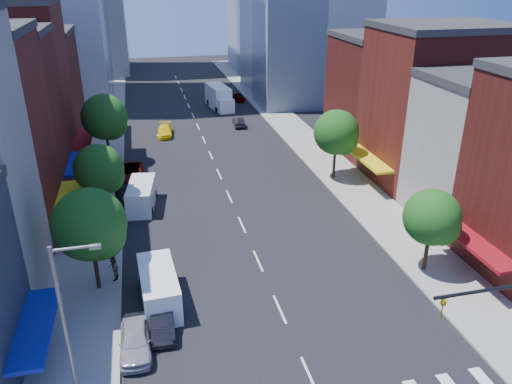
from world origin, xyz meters
TOP-DOWN VIEW (x-y plane):
  - ground at (0.00, 0.00)m, footprint 220.00×220.00m
  - sidewalk_left at (-12.50, 40.00)m, footprint 5.00×120.00m
  - sidewalk_right at (12.50, 40.00)m, footprint 5.00×120.00m
  - bldg_left_4 at (-21.00, 37.50)m, footprint 12.00×9.00m
  - bldg_left_5 at (-21.00, 47.00)m, footprint 12.00×10.00m
  - bldg_right_1 at (21.00, 15.00)m, footprint 12.00×8.00m
  - bldg_right_2 at (21.00, 24.00)m, footprint 12.00×10.00m
  - bldg_right_3 at (21.00, 34.00)m, footprint 12.00×10.00m
  - streetlight at (-11.81, 1.00)m, footprint 2.25×0.25m
  - tree_left_near at (-11.35, 10.92)m, footprint 4.80×4.80m
  - tree_left_mid at (-11.35, 21.92)m, footprint 4.20×4.20m
  - tree_left_far at (-11.35, 35.92)m, footprint 5.00×5.00m
  - tree_right_near at (11.65, 7.92)m, footprint 4.00×4.00m
  - tree_right_far at (11.65, 25.92)m, footprint 4.60×4.60m
  - parked_car_front at (-9.11, 4.26)m, footprint 1.83×4.44m
  - parked_car_second at (-7.50, 5.71)m, footprint 1.49×4.06m
  - parked_car_third at (-9.20, 30.72)m, footprint 2.57×5.28m
  - parked_car_rear at (-9.50, 24.62)m, footprint 2.73×5.34m
  - cargo_van_near at (-7.49, 8.32)m, footprint 2.59×5.75m
  - cargo_van_far at (-8.27, 23.42)m, footprint 2.93×5.74m
  - taxi at (-4.74, 44.96)m, footprint 2.31×4.80m
  - traffic_car_oncoming at (5.57, 46.97)m, footprint 1.59×3.97m
  - traffic_car_far at (8.50, 61.51)m, footprint 1.56×3.87m
  - box_truck at (4.60, 57.46)m, footprint 3.43×8.75m
  - pedestrian_far at (-10.50, 11.75)m, footprint 0.85×1.03m

SIDE VIEW (x-z plane):
  - ground at x=0.00m, z-range 0.00..0.00m
  - sidewalk_left at x=-12.50m, z-range 0.00..0.15m
  - sidewalk_right at x=12.50m, z-range 0.00..0.15m
  - traffic_car_oncoming at x=5.57m, z-range 0.00..1.28m
  - traffic_car_far at x=8.50m, z-range 0.00..1.32m
  - parked_car_second at x=-7.50m, z-range 0.00..1.33m
  - taxi at x=-4.74m, z-range 0.00..1.35m
  - parked_car_third at x=-9.20m, z-range 0.00..1.45m
  - parked_car_rear at x=-9.50m, z-range 0.00..1.48m
  - parked_car_front at x=-9.11m, z-range 0.00..1.51m
  - pedestrian_far at x=-10.50m, z-range 0.15..2.09m
  - cargo_van_far at x=-8.27m, z-range -0.01..2.33m
  - cargo_van_near at x=-7.49m, z-range -0.01..2.38m
  - box_truck at x=4.60m, z-range -0.09..3.34m
  - tree_right_near at x=11.65m, z-range 1.09..7.29m
  - tree_left_mid at x=-11.35m, z-range 1.20..7.85m
  - tree_right_far at x=11.65m, z-range 1.26..8.46m
  - tree_left_near at x=-11.35m, z-range 1.22..8.52m
  - tree_left_far at x=-11.35m, z-range 1.33..9.08m
  - streetlight at x=-11.81m, z-range 0.78..9.78m
  - bldg_right_1 at x=21.00m, z-range 0.00..12.00m
  - bldg_left_5 at x=-21.00m, z-range 0.00..13.00m
  - bldg_right_3 at x=21.00m, z-range 0.00..13.00m
  - bldg_right_2 at x=21.00m, z-range 0.00..15.00m
  - bldg_left_4 at x=-21.00m, z-range 0.00..17.00m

